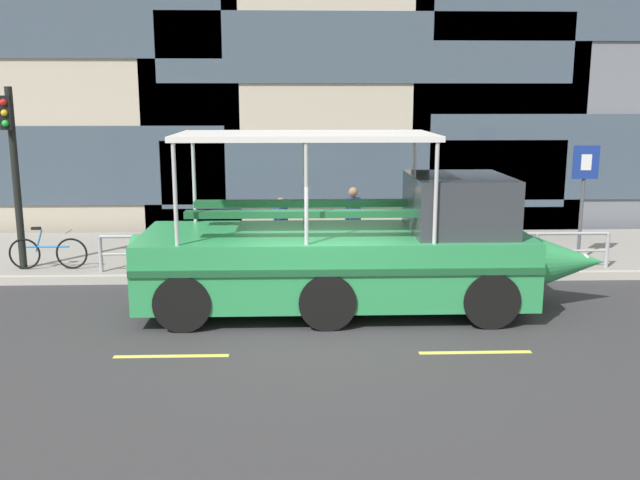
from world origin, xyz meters
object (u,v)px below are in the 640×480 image
pedestrian_mid_left (353,215)px  leaned_bicycle (48,253)px  parking_sign (584,183)px  duck_tour_boat (361,253)px  pedestrian_near_bow (479,216)px  pedestrian_mid_right (281,224)px  traffic_light_pole (13,161)px

pedestrian_mid_left → leaned_bicycle: bearing=-171.3°
parking_sign → pedestrian_mid_left: bearing=172.1°
duck_tour_boat → pedestrian_mid_left: (0.14, 3.70, 0.09)m
duck_tour_boat → pedestrian_near_bow: size_ratio=5.46×
parking_sign → pedestrian_mid_right: parking_sign is taller
parking_sign → pedestrian_near_bow: bearing=165.5°
duck_tour_boat → traffic_light_pole: bearing=160.2°
parking_sign → pedestrian_mid_right: (-6.97, 0.13, -0.92)m
pedestrian_near_bow → pedestrian_mid_left: bearing=177.3°
duck_tour_boat → pedestrian_mid_right: size_ratio=5.85×
pedestrian_mid_left → pedestrian_mid_right: size_ratio=1.10×
pedestrian_mid_left → pedestrian_mid_right: (-1.72, -0.60, -0.09)m
traffic_light_pole → pedestrian_near_bow: 10.64m
pedestrian_near_bow → pedestrian_mid_left: size_ratio=0.97×
traffic_light_pole → pedestrian_mid_left: traffic_light_pole is taller
traffic_light_pole → parking_sign: size_ratio=1.48×
traffic_light_pole → parking_sign: traffic_light_pole is taller
pedestrian_mid_left → pedestrian_mid_right: pedestrian_mid_left is taller
leaned_bicycle → pedestrian_near_bow: bearing=5.2°
duck_tour_boat → parking_sign: bearing=28.8°
traffic_light_pole → pedestrian_mid_right: size_ratio=2.63×
leaned_bicycle → pedestrian_mid_left: (6.91, 1.05, 0.64)m
leaned_bicycle → duck_tour_boat: size_ratio=0.20×
leaned_bicycle → pedestrian_mid_right: size_ratio=1.14×
leaned_bicycle → pedestrian_mid_right: (5.20, 0.45, 0.54)m
leaned_bicycle → traffic_light_pole: bearing=179.6°
duck_tour_boat → pedestrian_mid_left: duck_tour_boat is taller
duck_tour_boat → pedestrian_near_bow: (3.15, 3.55, 0.06)m
pedestrian_near_bow → pedestrian_mid_right: size_ratio=1.07×
leaned_bicycle → pedestrian_mid_left: pedestrian_mid_left is taller
traffic_light_pole → duck_tour_boat: 7.96m
duck_tour_boat → pedestrian_mid_right: (-1.57, 3.10, -0.00)m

